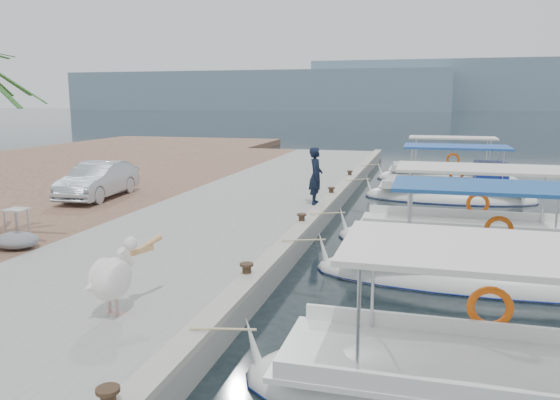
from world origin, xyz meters
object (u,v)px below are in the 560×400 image
object	(u,v)px
fishing_caique_b	(488,277)
fishing_caique_e	(447,179)
fishing_caique_d	(452,195)
fishing_caique_c	(468,241)
fishing_caique_a	(471,398)
pelican	(113,277)
parked_car	(98,180)
fisherman	(316,176)

from	to	relation	value
fishing_caique_b	fishing_caique_e	distance (m)	16.02
fishing_caique_d	fishing_caique_c	bearing A→B (deg)	-88.63
fishing_caique_a	pelican	xyz separation A→B (m)	(-5.73, 0.56, 1.02)
parked_car	fishing_caique_d	bearing A→B (deg)	19.94
fishing_caique_a	fishing_caique_d	size ratio (longest dim) A/B	0.93
fishing_caique_d	fishing_caique_e	bearing A→B (deg)	90.51
fishing_caique_a	parked_car	size ratio (longest dim) A/B	1.60
fishing_caique_a	pelican	bearing A→B (deg)	174.40
fishing_caique_e	fisherman	xyz separation A→B (m)	(-4.69, -10.34, 1.36)
fishing_caique_c	fisherman	size ratio (longest dim) A/B	3.79
fishing_caique_a	fishing_caique_d	distance (m)	16.00
fisherman	fishing_caique_c	bearing A→B (deg)	-122.78
fishing_caique_a	fishing_caique_b	bearing A→B (deg)	82.36
fishing_caique_b	fishing_caique_c	xyz separation A→B (m)	(-0.21, 3.30, 0.00)
fishing_caique_c	fishing_caique_e	size ratio (longest dim) A/B	1.06
fishing_caique_b	fishing_caique_c	size ratio (longest dim) A/B	1.06
parked_car	fishing_caique_c	bearing A→B (deg)	-11.14
fisherman	parked_car	xyz separation A→B (m)	(-7.94, -0.94, -0.32)
fishing_caique_a	fisherman	size ratio (longest dim) A/B	3.26
fisherman	fishing_caique_d	bearing A→B (deg)	-51.06
fishing_caique_b	pelican	xyz separation A→B (m)	(-6.46, -4.87, 1.02)
fishing_caique_b	fishing_caique_d	bearing A→B (deg)	92.08
fishing_caique_a	pelican	distance (m)	5.85
fishing_caique_e	parked_car	bearing A→B (deg)	-138.24
fishing_caique_c	parked_car	size ratio (longest dim) A/B	1.86
fishing_caique_b	fishing_caique_a	bearing A→B (deg)	-97.64
fishing_caique_d	parked_car	world-z (taller)	fishing_caique_d
fishing_caique_c	fishing_caique_d	bearing A→B (deg)	91.37
fisherman	fishing_caique_e	bearing A→B (deg)	-31.37
parked_car	pelican	bearing A→B (deg)	-60.23
pelican	parked_car	size ratio (longest dim) A/B	0.40
pelican	fishing_caique_a	bearing A→B (deg)	-5.60
fishing_caique_d	pelican	world-z (taller)	fishing_caique_d
fishing_caique_e	parked_car	size ratio (longest dim) A/B	1.75
fishing_caique_a	fisherman	bearing A→B (deg)	111.60
fishing_caique_a	fishing_caique_b	xyz separation A→B (m)	(0.73, 5.43, -0.00)
fishing_caique_b	fishing_caique_c	bearing A→B (deg)	93.64
fishing_caique_a	fisherman	world-z (taller)	fisherman
fishing_caique_b	parked_car	bearing A→B (deg)	160.06
fishing_caique_e	fishing_caique_c	bearing A→B (deg)	-89.00
fishing_caique_d	fisherman	xyz separation A→B (m)	(-4.74, -4.89, 1.29)
fishing_caique_d	fisherman	distance (m)	6.93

